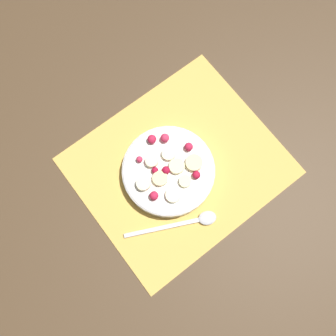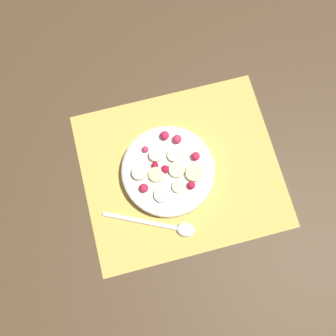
{
  "view_description": "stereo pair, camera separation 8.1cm",
  "coord_description": "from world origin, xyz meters",
  "views": [
    {
      "loc": [
        -0.15,
        -0.16,
        0.83
      ],
      "look_at": [
        -0.03,
        0.0,
        0.04
      ],
      "focal_mm": 40.0,
      "sensor_mm": 36.0,
      "label": 1
    },
    {
      "loc": [
        -0.08,
        -0.19,
        0.83
      ],
      "look_at": [
        -0.03,
        0.0,
        0.04
      ],
      "focal_mm": 40.0,
      "sensor_mm": 36.0,
      "label": 2
    }
  ],
  "objects": [
    {
      "name": "placemat",
      "position": [
        0.0,
        0.0,
        0.0
      ],
      "size": [
        0.44,
        0.38,
        0.01
      ],
      "color": "#E0B251",
      "rests_on": "ground_plane"
    },
    {
      "name": "spoon",
      "position": [
        -0.06,
        -0.12,
        0.01
      ],
      "size": [
        0.19,
        0.11,
        0.01
      ],
      "rotation": [
        0.0,
        0.0,
        5.84
      ],
      "color": "silver",
      "rests_on": "placemat"
    },
    {
      "name": "fruit_bowl",
      "position": [
        -0.03,
        0.0,
        0.03
      ],
      "size": [
        0.21,
        0.21,
        0.05
      ],
      "color": "white",
      "rests_on": "placemat"
    },
    {
      "name": "ground_plane",
      "position": [
        0.0,
        0.0,
        0.0
      ],
      "size": [
        3.0,
        3.0,
        0.0
      ],
      "primitive_type": "plane",
      "color": "#4C3823"
    }
  ]
}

